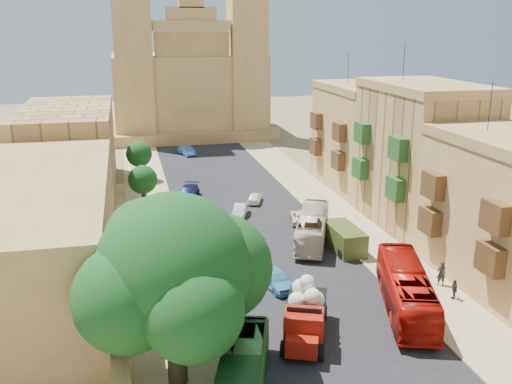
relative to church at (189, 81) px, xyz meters
name	(u,v)px	position (x,y,z in m)	size (l,w,h in m)	color
road_surface	(247,219)	(0.00, -48.61, -9.51)	(14.00, 140.00, 0.01)	black
sidewalk_east	(335,212)	(9.50, -48.61, -9.51)	(5.00, 140.00, 0.01)	tan
sidewalk_west	(152,226)	(-9.50, -48.61, -9.51)	(5.00, 140.00, 0.01)	tan
kerb_east	(313,214)	(7.00, -48.61, -9.46)	(0.25, 140.00, 0.12)	tan
kerb_west	(178,224)	(-7.00, -48.61, -9.46)	(0.25, 140.00, 0.12)	tan
townhouse_c	(420,155)	(15.95, -53.61, -2.61)	(9.00, 14.00, 17.40)	tan
townhouse_d	(362,137)	(15.95, -39.61, -3.36)	(9.00, 14.00, 15.90)	tan
west_wall	(121,260)	(-12.50, -58.61, -8.62)	(1.00, 40.00, 1.80)	tan
west_building_low	(40,235)	(-18.00, -60.61, -5.32)	(10.00, 28.00, 8.40)	#A07A46
west_building_mid	(69,151)	(-18.00, -34.61, -4.52)	(10.00, 22.00, 10.00)	tan
church	(189,81)	(0.00, 0.00, 0.00)	(28.00, 22.50, 36.30)	tan
ficus_tree	(175,275)	(-9.40, -74.61, -3.16)	(10.76, 9.90, 10.76)	#372A1B
street_tree_a	(157,275)	(-10.00, -66.61, -6.66)	(2.78, 2.78, 4.28)	#372A1B
street_tree_b	(148,217)	(-10.00, -54.61, -6.56)	(2.88, 2.88, 4.42)	#372A1B
street_tree_c	(143,180)	(-10.00, -42.61, -6.35)	(3.08, 3.08, 4.74)	#372A1B
street_tree_d	(139,154)	(-10.00, -30.61, -6.16)	(3.26, 3.26, 5.01)	#372A1B
red_truck	(305,313)	(-1.26, -71.71, -7.85)	(4.56, 6.83, 3.78)	#9E180C
olive_pickup	(344,239)	(6.50, -58.61, -8.49)	(2.42, 5.13, 2.10)	#3D4D1D
bus_green_north	(241,381)	(-6.50, -77.36, -8.12)	(2.35, 10.04, 2.80)	#20662A
bus_red_east	(406,289)	(6.50, -69.91, -7.96)	(2.62, 11.20, 3.12)	#AB0F07
bus_cream_east	(312,227)	(4.37, -56.23, -8.10)	(2.37, 10.15, 2.83)	beige
car_blue_a	(276,279)	(-1.22, -64.48, -8.80)	(1.70, 4.22, 1.44)	#4899C8
car_white_a	(240,211)	(-0.50, -47.47, -8.93)	(1.25, 3.57, 1.18)	silver
car_cream	(301,217)	(5.00, -50.72, -8.95)	(1.89, 4.09, 1.14)	#F8E6C0
car_dkblue	(188,193)	(-5.00, -40.13, -8.80)	(2.01, 4.93, 1.43)	#0F0F45
car_white_b	(255,198)	(2.02, -43.29, -8.93)	(1.38, 3.42, 1.16)	white
car_blue_b	(187,151)	(-2.59, -17.32, -8.84)	(1.43, 4.11, 1.35)	#4066B2
pedestrian_a	(441,273)	(11.00, -66.87, -8.56)	(0.70, 0.46, 1.91)	#29252E
pedestrian_c	(454,289)	(10.73, -69.12, -8.77)	(0.87, 0.36, 1.49)	#353438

